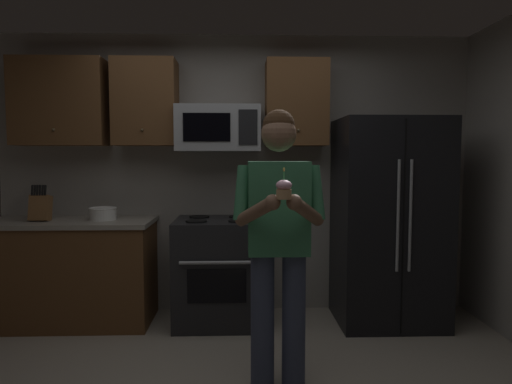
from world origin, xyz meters
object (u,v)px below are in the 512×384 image
at_px(oven_range, 219,271).
at_px(person, 279,233).
at_px(bowl_large_white, 103,213).
at_px(microwave, 219,129).
at_px(refrigerator, 389,222).
at_px(cupcake, 284,189).
at_px(knife_block, 40,207).

xyz_separation_m(oven_range, person, (0.43, -1.15, 0.53)).
bearing_deg(person, bowl_large_white, 141.16).
relative_size(microwave, refrigerator, 0.41).
bearing_deg(bowl_large_white, microwave, 6.24).
distance_m(microwave, refrigerator, 1.72).
bearing_deg(person, cupcake, -90.00).
xyz_separation_m(oven_range, cupcake, (0.43, -1.48, 0.83)).
xyz_separation_m(bowl_large_white, cupcake, (1.44, -1.49, 0.31)).
bearing_deg(knife_block, bowl_large_white, 4.29).
distance_m(oven_range, refrigerator, 1.56).
bearing_deg(person, microwave, 108.81).
bearing_deg(microwave, knife_block, -174.42).
bearing_deg(refrigerator, bowl_large_white, 178.90).
xyz_separation_m(microwave, refrigerator, (1.50, -0.16, -0.82)).
bearing_deg(refrigerator, knife_block, 179.82).
xyz_separation_m(refrigerator, bowl_large_white, (-2.51, 0.05, 0.08)).
bearing_deg(bowl_large_white, cupcake, -45.95).
relative_size(oven_range, microwave, 1.26).
height_order(microwave, person, microwave).
distance_m(microwave, bowl_large_white, 1.26).
bearing_deg(cupcake, person, 90.00).
xyz_separation_m(knife_block, cupcake, (1.96, -1.45, 0.25)).
distance_m(refrigerator, cupcake, 1.83).
xyz_separation_m(microwave, knife_block, (-1.53, -0.15, -0.68)).
distance_m(microwave, cupcake, 1.71).
bearing_deg(person, refrigerator, 46.16).
height_order(microwave, cupcake, microwave).
height_order(oven_range, bowl_large_white, bowl_large_white).
relative_size(person, cupcake, 10.13).
height_order(knife_block, person, person).
distance_m(oven_range, person, 1.34).
relative_size(refrigerator, person, 1.02).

